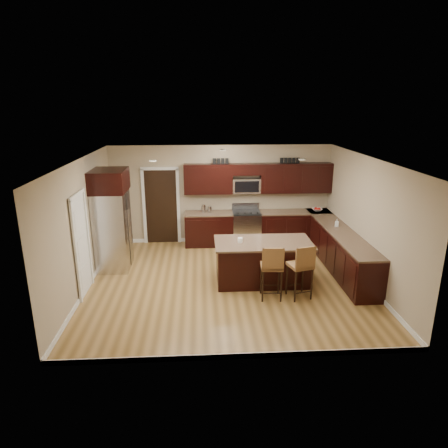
{
  "coord_description": "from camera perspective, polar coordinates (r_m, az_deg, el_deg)",
  "views": [
    {
      "loc": [
        -0.56,
        -7.99,
        3.8
      ],
      "look_at": [
        -0.06,
        0.4,
        1.22
      ],
      "focal_mm": 32.0,
      "sensor_mm": 36.0,
      "label": 1
    }
  ],
  "objects": [
    {
      "name": "wall_back",
      "position": [
        11.03,
        -0.43,
        4.24
      ],
      "size": [
        6.0,
        0.0,
        6.0
      ],
      "primitive_type": "plane",
      "rotation": [
        1.57,
        0.0,
        0.0
      ],
      "color": "tan",
      "rests_on": "floor"
    },
    {
      "name": "range",
      "position": [
        11.03,
        3.19,
        -0.52
      ],
      "size": [
        0.76,
        0.64,
        1.11
      ],
      "color": "silver",
      "rests_on": "floor"
    },
    {
      "name": "stool_right",
      "position": [
        8.05,
        11.05,
        -5.85
      ],
      "size": [
        0.52,
        0.52,
        1.14
      ],
      "rotation": [
        0.0,
        0.0,
        0.27
      ],
      "color": "olive",
      "rests_on": "floor"
    },
    {
      "name": "floor",
      "position": [
        8.87,
        0.54,
        -8.31
      ],
      "size": [
        6.0,
        6.0,
        0.0
      ],
      "primitive_type": "plane",
      "color": "olive",
      "rests_on": "ground"
    },
    {
      "name": "wall_left",
      "position": [
        8.71,
        -19.54,
        -0.29
      ],
      "size": [
        0.0,
        5.5,
        5.5
      ],
      "primitive_type": "plane",
      "rotation": [
        1.57,
        0.0,
        1.57
      ],
      "color": "tan",
      "rests_on": "floor"
    },
    {
      "name": "base_cabinets",
      "position": [
        10.31,
        10.59,
        -2.13
      ],
      "size": [
        4.02,
        3.96,
        0.92
      ],
      "color": "black",
      "rests_on": "floor"
    },
    {
      "name": "letter_decor",
      "position": [
        10.78,
        4.44,
        9.0
      ],
      "size": [
        2.2,
        0.03,
        0.15
      ],
      "primitive_type": null,
      "color": "black",
      "rests_on": "upper_cabinets"
    },
    {
      "name": "canister_short",
      "position": [
        10.81,
        -2.06,
        2.09
      ],
      "size": [
        0.11,
        0.11,
        0.18
      ],
      "primitive_type": "cylinder",
      "color": "silver",
      "rests_on": "base_cabinets"
    },
    {
      "name": "stool_mid",
      "position": [
        7.92,
        6.87,
        -6.04
      ],
      "size": [
        0.45,
        0.45,
        1.13
      ],
      "rotation": [
        0.0,
        0.0,
        -0.06
      ],
      "color": "olive",
      "rests_on": "floor"
    },
    {
      "name": "refrigerator",
      "position": [
        9.58,
        -15.7,
        0.7
      ],
      "size": [
        0.79,
        0.99,
        2.35
      ],
      "color": "silver",
      "rests_on": "floor"
    },
    {
      "name": "microwave",
      "position": [
        10.89,
        3.2,
        5.5
      ],
      "size": [
        0.76,
        0.31,
        0.4
      ],
      "primitive_type": "cube",
      "color": "silver",
      "rests_on": "upper_cabinets"
    },
    {
      "name": "canister_tall",
      "position": [
        10.8,
        -2.94,
        2.19
      ],
      "size": [
        0.12,
        0.12,
        0.22
      ],
      "primitive_type": "cylinder",
      "color": "silver",
      "rests_on": "base_cabinets"
    },
    {
      "name": "soap_bottle",
      "position": [
        9.97,
        15.82,
        0.16
      ],
      "size": [
        0.11,
        0.11,
        0.18
      ],
      "primitive_type": "imported",
      "rotation": [
        0.0,
        0.0,
        -0.39
      ],
      "color": "#B2B2B2",
      "rests_on": "base_cabinets"
    },
    {
      "name": "island",
      "position": [
        8.79,
        5.54,
        -5.56
      ],
      "size": [
        2.09,
        1.1,
        0.92
      ],
      "rotation": [
        0.0,
        0.0,
        -0.0
      ],
      "color": "black",
      "rests_on": "floor"
    },
    {
      "name": "upper_cabinets",
      "position": [
        10.88,
        5.14,
        6.62
      ],
      "size": [
        4.0,
        0.33,
        0.8
      ],
      "color": "black",
      "rests_on": "wall_back"
    },
    {
      "name": "pantry_door",
      "position": [
        8.53,
        -19.73,
        -3.0
      ],
      "size": [
        0.03,
        0.8,
        2.04
      ],
      "primitive_type": "cube",
      "color": "white",
      "rests_on": "floor"
    },
    {
      "name": "wall_right",
      "position": [
        9.09,
        19.79,
        0.39
      ],
      "size": [
        0.0,
        5.5,
        5.5
      ],
      "primitive_type": "plane",
      "rotation": [
        1.57,
        0.0,
        -1.57
      ],
      "color": "tan",
      "rests_on": "floor"
    },
    {
      "name": "fruit_bowl",
      "position": [
        11.29,
        13.16,
        2.01
      ],
      "size": [
        0.3,
        0.3,
        0.07
      ],
      "primitive_type": "imported",
      "rotation": [
        0.0,
        0.0,
        0.1
      ],
      "color": "silver",
      "rests_on": "base_cabinets"
    },
    {
      "name": "doorway",
      "position": [
        11.13,
        -8.95,
        2.45
      ],
      "size": [
        0.85,
        0.03,
        2.06
      ],
      "primitive_type": "cube",
      "color": "black",
      "rests_on": "floor"
    },
    {
      "name": "ceiling",
      "position": [
        8.09,
        0.59,
        9.25
      ],
      "size": [
        6.0,
        6.0,
        0.0
      ],
      "primitive_type": "plane",
      "rotation": [
        3.14,
        0.0,
        0.0
      ],
      "color": "silver",
      "rests_on": "wall_back"
    },
    {
      "name": "floor_mat",
      "position": [
        10.65,
        5.49,
        -3.87
      ],
      "size": [
        1.06,
        0.79,
        0.01
      ],
      "primitive_type": "cube",
      "rotation": [
        0.0,
        0.0,
        -0.15
      ],
      "color": "brown",
      "rests_on": "floor"
    },
    {
      "name": "island_jar",
      "position": [
        8.53,
        2.32,
        -2.31
      ],
      "size": [
        0.1,
        0.1,
        0.1
      ],
      "primitive_type": "cylinder",
      "color": "white",
      "rests_on": "island"
    }
  ]
}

